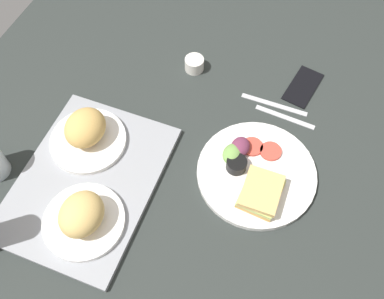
% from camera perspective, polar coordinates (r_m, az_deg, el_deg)
% --- Properties ---
extents(ground_plane, '(1.90, 1.50, 0.03)m').
position_cam_1_polar(ground_plane, '(1.11, 1.05, -2.77)').
color(ground_plane, '#282D2B').
extents(serving_tray, '(0.46, 0.34, 0.02)m').
position_cam_1_polar(serving_tray, '(1.10, -13.87, -4.19)').
color(serving_tray, gray).
rests_on(serving_tray, ground_plane).
extents(bread_plate_near, '(0.19, 0.19, 0.09)m').
position_cam_1_polar(bread_plate_near, '(1.01, -14.53, -8.76)').
color(bread_plate_near, white).
rests_on(bread_plate_near, serving_tray).
extents(bread_plate_far, '(0.20, 0.20, 0.09)m').
position_cam_1_polar(bread_plate_far, '(1.12, -14.02, 2.22)').
color(bread_plate_far, white).
rests_on(bread_plate_far, serving_tray).
extents(plate_with_salad, '(0.30, 0.30, 0.05)m').
position_cam_1_polar(plate_with_salad, '(1.08, 8.41, -3.18)').
color(plate_with_salad, white).
rests_on(plate_with_salad, ground_plane).
extents(espresso_cup, '(0.06, 0.06, 0.04)m').
position_cam_1_polar(espresso_cup, '(1.27, 0.31, 11.43)').
color(espresso_cup, silver).
rests_on(espresso_cup, ground_plane).
extents(fork, '(0.02, 0.17, 0.01)m').
position_cam_1_polar(fork, '(1.20, 12.41, 4.30)').
color(fork, '#B7B7BC').
rests_on(fork, ground_plane).
extents(knife, '(0.02, 0.19, 0.01)m').
position_cam_1_polar(knife, '(1.22, 11.00, 5.97)').
color(knife, '#B7B7BC').
rests_on(knife, ground_plane).
extents(cell_phone, '(0.15, 0.10, 0.01)m').
position_cam_1_polar(cell_phone, '(1.28, 14.73, 8.23)').
color(cell_phone, black).
rests_on(cell_phone, ground_plane).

